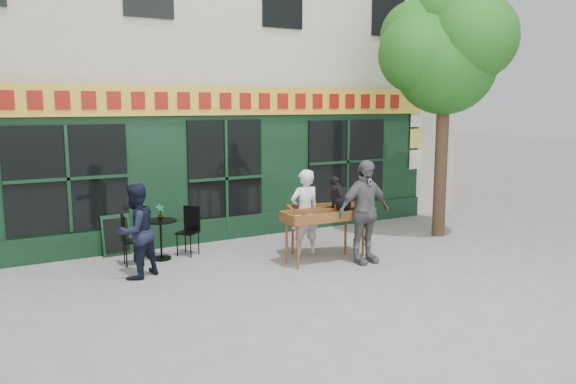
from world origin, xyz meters
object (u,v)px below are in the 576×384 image
object	(u,v)px
woman	(305,212)
man_right	(364,212)
bistro_table	(161,232)
book_cart_center	(323,219)
book_cart_right	(328,214)
man_left	(136,231)
dog	(340,193)

from	to	relation	value
woman	man_right	bearing A→B (deg)	123.00
man_right	bistro_table	distance (m)	3.84
book_cart_center	book_cart_right	bearing A→B (deg)	47.63
man_right	man_left	bearing A→B (deg)	161.52
woman	dog	bearing A→B (deg)	118.84
dog	bistro_table	distance (m)	3.47
man_left	bistro_table	bearing A→B (deg)	-156.76
dog	man_left	world-z (taller)	man_left
dog	bistro_table	xyz separation A→B (m)	(-2.92, 1.71, -0.75)
book_cart_center	woman	size ratio (longest dim) A/B	0.91
woman	man_right	world-z (taller)	man_right
bistro_table	woman	bearing A→B (deg)	-21.51
book_cart_center	man_right	xyz separation A→B (m)	(0.63, -0.41, 0.14)
woman	book_cart_right	distance (m)	0.46
dog	book_cart_right	xyz separation A→B (m)	(-0.02, 0.39, -0.47)
dog	woman	xyz separation A→B (m)	(-0.35, 0.70, -0.45)
dog	woman	bearing A→B (deg)	118.84
dog	bistro_table	size ratio (longest dim) A/B	0.79
book_cart_center	dog	bearing A→B (deg)	-5.85
dog	woman	size ratio (longest dim) A/B	0.36
man_right	man_left	distance (m)	4.08
book_cart_center	dog	size ratio (longest dim) A/B	2.54
book_cart_center	dog	world-z (taller)	dog
bistro_table	man_left	world-z (taller)	man_left
man_left	woman	bearing A→B (deg)	149.12
book_cart_center	woman	bearing A→B (deg)	92.28
dog	book_cart_center	bearing A→B (deg)	174.15
book_cart_right	man_left	xyz separation A→B (m)	(-3.61, 0.43, -0.01)
book_cart_center	book_cart_right	size ratio (longest dim) A/B	0.94
dog	bistro_table	world-z (taller)	dog
man_left	book_cart_right	bearing A→B (deg)	144.35
man_right	man_left	world-z (taller)	man_right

